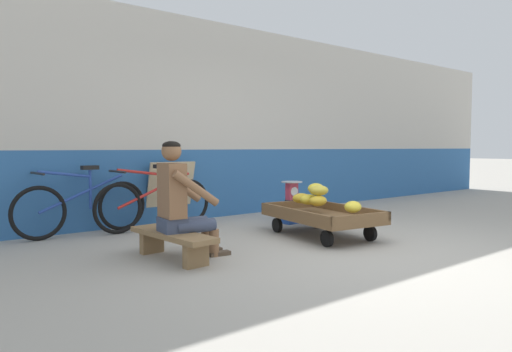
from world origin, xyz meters
The scene contains 12 objects.
ground_plane centered at (0.00, 0.00, 0.00)m, with size 80.00×80.00×0.00m, color #A39E93.
back_wall centered at (0.00, 3.16, 1.49)m, with size 16.00×0.30×2.97m.
banana_cart centered at (0.29, 0.92, 0.24)m, with size 1.05×1.55×0.36m.
banana_pile centered at (0.33, 1.02, 0.47)m, with size 0.56×1.23×0.26m.
low_bench centered at (-1.68, 1.00, 0.20)m, with size 0.38×1.12×0.27m.
vendor_seated centered at (-1.60, 0.99, 0.57)m, with size 0.71×0.52×1.14m.
plastic_crate centered at (0.72, 1.91, 0.15)m, with size 0.36×0.28×0.30m.
weighing_scale centered at (0.72, 1.91, 0.45)m, with size 0.30×0.30×0.29m.
bicycle_near_left centered at (-1.95, 2.79, 0.35)m, with size 1.66×0.48×0.86m.
bicycle_far_left centered at (-1.07, 2.61, 0.35)m, with size 1.66×0.48×0.86m.
sign_board centered at (-0.66, 2.97, 0.44)m, with size 0.70×0.25×0.88m.
shopping_bag centered at (1.07, 1.57, 0.12)m, with size 0.18×0.12×0.24m, color #3370B7.
Camera 1 is at (-3.80, -2.96, 1.08)m, focal length 32.66 mm.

